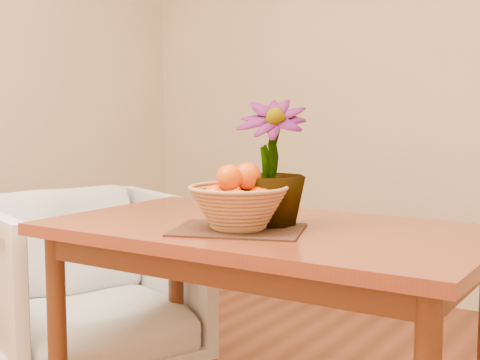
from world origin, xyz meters
The scene contains 7 objects.
wall_back centered at (0.00, 2.25, 1.35)m, with size 4.00×0.02×2.70m, color beige.
table centered at (0.00, 0.30, 0.66)m, with size 1.40×0.80×0.75m.
placemat centered at (-0.02, 0.17, 0.75)m, with size 0.39×0.29×0.01m, color #3C2116.
wicker_basket centered at (-0.02, 0.17, 0.82)m, with size 0.30×0.30×0.12m.
orange_pile centered at (-0.02, 0.17, 0.87)m, with size 0.20×0.19×0.15m.
potted_plant centered at (0.02, 0.29, 0.95)m, with size 0.22×0.22×0.40m, color #1C4814.
armchair centered at (-0.97, 0.45, 0.42)m, with size 0.82×0.77×0.84m, color #8C7061.
Camera 1 is at (1.06, -1.51, 1.11)m, focal length 50.00 mm.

